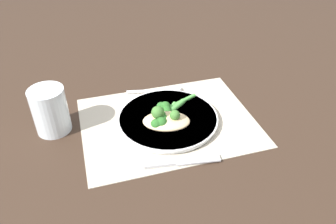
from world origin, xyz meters
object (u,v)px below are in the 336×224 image
object	(u,v)px
broccoli_stalk_front	(168,106)
chicken_fillet	(166,121)
plate	(168,118)
knife	(181,162)
broccoli_stalk_rear	(164,116)
spoon	(167,89)
water_glass	(50,110)
broccoli_stalk_left	(161,122)
broccoli_stalk_right	(167,110)

from	to	relation	value
broccoli_stalk_front	chicken_fillet	bearing A→B (deg)	137.44
plate	knife	distance (m)	0.16
chicken_fillet	broccoli_stalk_rear	world-z (taller)	broccoli_stalk_rear
broccoli_stalk_rear	broccoli_stalk_front	bearing A→B (deg)	-67.46
chicken_fillet	plate	bearing A→B (deg)	-113.30
knife	plate	bearing A→B (deg)	-177.30
spoon	knife	bearing A→B (deg)	1.05
knife	spoon	size ratio (longest dim) A/B	1.06
chicken_fillet	water_glass	distance (m)	0.29
plate	spoon	xyz separation A→B (m)	(-0.04, -0.14, -0.00)
broccoli_stalk_front	knife	world-z (taller)	broccoli_stalk_front
broccoli_stalk_rear	chicken_fillet	bearing A→B (deg)	144.54
broccoli_stalk_rear	spoon	world-z (taller)	broccoli_stalk_rear
broccoli_stalk_left	broccoli_stalk_rear	distance (m)	0.03
broccoli_stalk_right	plate	bearing A→B (deg)	142.34
chicken_fillet	spoon	xyz separation A→B (m)	(-0.05, -0.17, -0.02)
broccoli_stalk_left	broccoli_stalk_right	xyz separation A→B (m)	(-0.03, -0.05, -0.00)
broccoli_stalk_left	chicken_fillet	bearing A→B (deg)	-144.36
chicken_fillet	broccoli_stalk_right	distance (m)	0.05
water_glass	plate	bearing A→B (deg)	169.31
broccoli_stalk_rear	broccoli_stalk_right	size ratio (longest dim) A/B	1.06
chicken_fillet	broccoli_stalk_rear	size ratio (longest dim) A/B	1.24
spoon	broccoli_stalk_front	bearing A→B (deg)	-4.78
broccoli_stalk_right	knife	size ratio (longest dim) A/B	0.59
plate	water_glass	size ratio (longest dim) A/B	2.20
knife	chicken_fillet	bearing A→B (deg)	-172.33
water_glass	broccoli_stalk_front	bearing A→B (deg)	175.02
broccoli_stalk_left	broccoli_stalk_front	bearing A→B (deg)	-83.16
broccoli_stalk_front	knife	xyz separation A→B (m)	(0.02, 0.18, -0.02)
spoon	broccoli_stalk_right	bearing A→B (deg)	-5.68
broccoli_stalk_left	water_glass	xyz separation A→B (m)	(0.26, -0.09, 0.03)
broccoli_stalk_front	water_glass	distance (m)	0.30
plate	broccoli_stalk_left	world-z (taller)	broccoli_stalk_left
knife	water_glass	bearing A→B (deg)	-119.54
chicken_fillet	water_glass	xyz separation A→B (m)	(0.27, -0.09, 0.03)
knife	spoon	xyz separation A→B (m)	(-0.05, -0.30, 0.00)
spoon	water_glass	distance (m)	0.34
chicken_fillet	broccoli_stalk_front	bearing A→B (deg)	-109.08
water_glass	broccoli_stalk_rear	bearing A→B (deg)	167.09
broccoli_stalk_right	broccoli_stalk_left	bearing A→B (deg)	115.82
broccoli_stalk_right	spoon	distance (m)	0.13
knife	spoon	world-z (taller)	spoon
broccoli_stalk_rear	water_glass	bearing A→B (deg)	39.99
plate	broccoli_stalk_left	xyz separation A→B (m)	(0.03, 0.03, 0.02)
broccoli_stalk_rear	broccoli_stalk_front	world-z (taller)	same
broccoli_stalk_right	water_glass	bearing A→B (deg)	48.80
broccoli_stalk_front	spoon	size ratio (longest dim) A/B	0.74
broccoli_stalk_right	broccoli_stalk_rear	bearing A→B (deg)	112.96
plate	broccoli_stalk_left	size ratio (longest dim) A/B	2.44
broccoli_stalk_rear	knife	size ratio (longest dim) A/B	0.62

